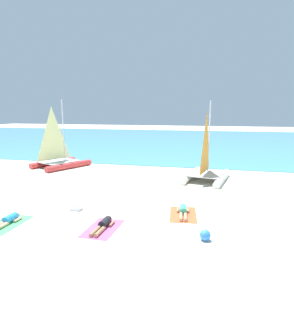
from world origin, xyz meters
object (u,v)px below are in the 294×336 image
object	(u,v)px
sailboat_red	(59,157)
towel_right	(183,214)
sunbather_middle	(103,224)
sailboat_white	(206,169)
cooler_box	(76,206)
towel_left	(7,224)
sunbather_left	(8,220)
sunbather_right	(183,211)
towel_middle	(103,228)
beach_ball	(205,235)

from	to	relation	value
sailboat_red	towel_right	xyz separation A→B (m)	(10.33, -7.86, -0.75)
sunbather_middle	sailboat_white	bearing A→B (deg)	68.83
sailboat_white	cooler_box	world-z (taller)	sailboat_white
sailboat_white	towel_left	distance (m)	11.44
sunbather_left	sunbather_right	xyz separation A→B (m)	(6.49, 2.60, 0.00)
sunbather_left	towel_middle	xyz separation A→B (m)	(3.75, 0.41, -0.13)
sailboat_red	beach_ball	size ratio (longest dim) A/B	13.64
sailboat_red	cooler_box	bearing A→B (deg)	-30.88
sailboat_white	beach_ball	size ratio (longest dim) A/B	13.00
towel_right	cooler_box	size ratio (longest dim) A/B	3.80
sunbather_right	sailboat_white	bearing A→B (deg)	76.13
towel_right	sunbather_right	distance (m)	0.14
sailboat_white	towel_left	xyz separation A→B (m)	(-7.21, -8.85, -0.72)
sailboat_white	sunbather_right	bearing A→B (deg)	-86.30
sunbather_middle	towel_right	world-z (taller)	sunbather_middle
sunbather_left	towel_right	size ratio (longest dim) A/B	0.82
sunbather_left	sunbather_middle	bearing A→B (deg)	6.30
sailboat_white	sunbather_middle	size ratio (longest dim) A/B	3.11
sailboat_red	towel_middle	world-z (taller)	sailboat_red
towel_middle	sailboat_white	bearing A→B (deg)	67.59
towel_left	cooler_box	xyz separation A→B (m)	(1.83, 2.10, 0.17)
beach_ball	cooler_box	distance (m)	5.91
towel_right	towel_middle	bearing A→B (deg)	-142.28
sailboat_white	towel_middle	size ratio (longest dim) A/B	2.56
sailboat_red	towel_middle	bearing A→B (deg)	-27.75
sunbather_left	towel_right	world-z (taller)	sunbather_left
sailboat_white	beach_ball	bearing A→B (deg)	-77.80
sunbather_right	sunbather_middle	bearing A→B (deg)	-149.40
towel_left	towel_middle	size ratio (longest dim) A/B	1.00
sunbather_right	cooler_box	distance (m)	4.69
sailboat_red	towel_right	size ratio (longest dim) A/B	2.69
towel_left	sunbather_right	size ratio (longest dim) A/B	1.21
towel_middle	sailboat_red	bearing A→B (deg)	127.25
sunbather_left	towel_right	xyz separation A→B (m)	(6.50, 2.53, -0.13)
sailboat_white	cooler_box	xyz separation A→B (m)	(-5.38, -6.76, -0.54)
sunbather_middle	towel_middle	bearing A→B (deg)	-90.00
beach_ball	cooler_box	xyz separation A→B (m)	(-5.65, 1.73, -0.01)
sailboat_white	beach_ball	world-z (taller)	sailboat_white
towel_middle	towel_right	distance (m)	3.47
sunbather_middle	cooler_box	xyz separation A→B (m)	(-1.92, 1.55, 0.05)
sailboat_red	sunbather_right	xyz separation A→B (m)	(10.32, -7.79, -0.63)
sunbather_middle	sunbather_left	bearing A→B (deg)	-171.35
towel_middle	cooler_box	bearing A→B (deg)	139.92
sailboat_red	cooler_box	distance (m)	10.11
towel_left	sunbather_right	bearing A→B (deg)	22.33
towel_middle	sunbather_middle	bearing A→B (deg)	88.60
sunbather_left	sailboat_white	bearing A→B (deg)	49.68
towel_left	towel_middle	bearing A→B (deg)	7.26
sailboat_red	sunbather_middle	xyz separation A→B (m)	(7.59, -9.91, -0.63)
sailboat_red	towel_right	world-z (taller)	sailboat_red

